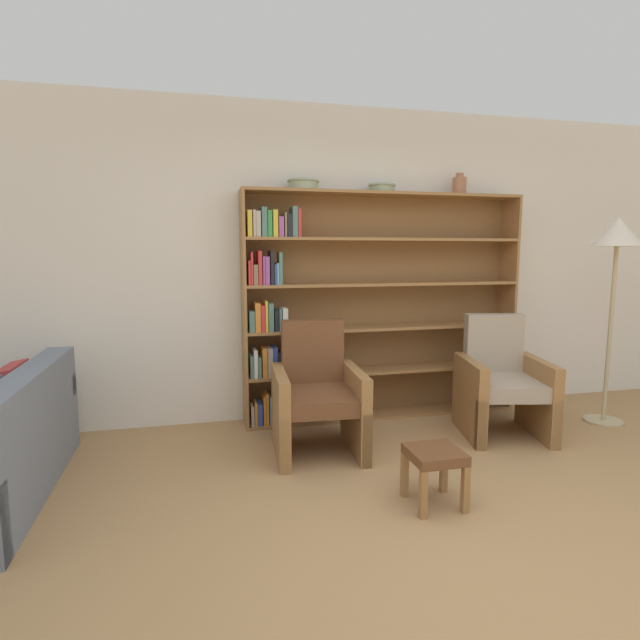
% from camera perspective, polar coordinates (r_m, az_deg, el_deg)
% --- Properties ---
extents(ground_plane, '(24.00, 24.00, 0.00)m').
position_cam_1_polar(ground_plane, '(2.68, 20.98, -26.42)').
color(ground_plane, '#A87F51').
extents(wall_back, '(12.00, 0.06, 2.75)m').
position_cam_1_polar(wall_back, '(4.57, 3.23, 6.36)').
color(wall_back, silver).
rests_on(wall_back, ground).
extents(bookshelf, '(2.51, 0.30, 2.00)m').
position_cam_1_polar(bookshelf, '(4.45, 4.46, 1.39)').
color(bookshelf, olive).
rests_on(bookshelf, ground).
extents(bowl_olive, '(0.27, 0.27, 0.09)m').
position_cam_1_polar(bowl_olive, '(4.31, -1.92, 15.25)').
color(bowl_olive, gray).
rests_on(bowl_olive, bookshelf).
extents(bowl_stoneware, '(0.24, 0.24, 0.07)m').
position_cam_1_polar(bowl_stoneware, '(4.50, 7.08, 14.79)').
color(bowl_stoneware, gray).
rests_on(bowl_stoneware, bookshelf).
extents(vase_tall, '(0.13, 0.13, 0.19)m').
position_cam_1_polar(vase_tall, '(4.81, 15.64, 14.59)').
color(vase_tall, '#A36647').
rests_on(vase_tall, bookshelf).
extents(armchair_leather, '(0.68, 0.72, 0.96)m').
position_cam_1_polar(armchair_leather, '(3.77, -0.34, -8.72)').
color(armchair_leather, olive).
rests_on(armchair_leather, ground).
extents(armchair_cushioned, '(0.77, 0.80, 0.96)m').
position_cam_1_polar(armchair_cushioned, '(4.38, 20.02, -6.85)').
color(armchair_cushioned, olive).
rests_on(armchair_cushioned, ground).
extents(floor_lamp, '(0.40, 0.40, 1.78)m').
position_cam_1_polar(floor_lamp, '(4.93, 30.81, 7.32)').
color(floor_lamp, tan).
rests_on(floor_lamp, ground).
extents(footstool, '(0.30, 0.30, 0.34)m').
position_cam_1_polar(footstool, '(3.12, 12.96, -15.44)').
color(footstool, olive).
rests_on(footstool, ground).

